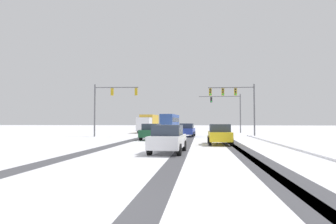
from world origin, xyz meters
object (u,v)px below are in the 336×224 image
(car_dark_green_second, at_px, (152,132))
(box_truck_delivery, at_px, (148,123))
(traffic_signal_near_left, at_px, (110,99))
(car_blue_lead, at_px, (187,130))
(car_white_fourth, at_px, (168,139))
(bus_oncoming, at_px, (170,121))
(traffic_signal_near_right, at_px, (236,98))
(traffic_signal_far_right, at_px, (228,106))
(car_yellow_cab_third, at_px, (220,134))

(car_dark_green_second, height_order, box_truck_delivery, box_truck_delivery)
(traffic_signal_near_left, xyz_separation_m, car_blue_lead, (9.54, 0.97, -3.81))
(car_white_fourth, relative_size, bus_oncoming, 0.38)
(car_blue_lead, bearing_deg, car_white_fourth, -90.68)
(car_blue_lead, bearing_deg, bus_oncoming, 101.18)
(traffic_signal_near_right, height_order, car_white_fourth, traffic_signal_near_right)
(traffic_signal_far_right, distance_m, traffic_signal_near_left, 21.00)
(bus_oncoming, bearing_deg, car_yellow_cab_third, -77.52)
(car_white_fourth, relative_size, box_truck_delivery, 0.56)
(traffic_signal_near_left, relative_size, traffic_signal_near_right, 1.00)
(box_truck_delivery, bearing_deg, car_white_fourth, -76.96)
(traffic_signal_near_left, distance_m, box_truck_delivery, 12.80)
(traffic_signal_near_right, xyz_separation_m, car_white_fourth, (-6.21, -18.95, -3.96))
(car_white_fourth, distance_m, bus_oncoming, 42.38)
(car_white_fourth, bearing_deg, bus_oncoming, 96.13)
(car_blue_lead, height_order, car_yellow_cab_third, same)
(bus_oncoming, bearing_deg, traffic_signal_near_right, -65.14)
(car_dark_green_second, xyz_separation_m, car_yellow_cab_third, (6.41, -5.19, 0.00))
(traffic_signal_near_left, distance_m, traffic_signal_near_right, 15.64)
(traffic_signal_near_left, relative_size, bus_oncoming, 0.59)
(car_white_fourth, bearing_deg, car_dark_green_second, 104.66)
(traffic_signal_near_left, bearing_deg, box_truck_delivery, 78.30)
(traffic_signal_near_right, relative_size, car_white_fourth, 1.56)
(traffic_signal_near_right, bearing_deg, car_blue_lead, -172.33)
(traffic_signal_far_right, height_order, car_yellow_cab_third, traffic_signal_far_right)
(traffic_signal_far_right, bearing_deg, car_dark_green_second, -116.28)
(traffic_signal_near_right, relative_size, car_yellow_cab_third, 1.58)
(car_dark_green_second, bearing_deg, box_truck_delivery, 101.98)
(car_blue_lead, bearing_deg, traffic_signal_far_right, 63.74)
(car_white_fourth, bearing_deg, traffic_signal_near_right, 71.84)
(car_blue_lead, relative_size, car_dark_green_second, 1.00)
(traffic_signal_near_left, xyz_separation_m, car_yellow_cab_third, (12.71, -10.78, -3.81))
(car_yellow_cab_third, xyz_separation_m, car_white_fourth, (-3.38, -6.39, 0.00))
(traffic_signal_far_right, height_order, bus_oncoming, traffic_signal_far_right)
(car_dark_green_second, bearing_deg, traffic_signal_far_right, 63.72)
(car_blue_lead, height_order, car_white_fourth, same)
(car_blue_lead, distance_m, bus_oncoming, 24.47)
(traffic_signal_near_right, bearing_deg, traffic_signal_near_left, -173.49)
(traffic_signal_far_right, xyz_separation_m, traffic_signal_near_right, (-0.32, -11.99, 0.30))
(traffic_signal_near_left, bearing_deg, car_white_fourth, -61.50)
(traffic_signal_near_left, xyz_separation_m, traffic_signal_near_right, (15.54, 1.77, 0.16))
(traffic_signal_near_left, relative_size, car_white_fourth, 1.56)
(traffic_signal_far_right, distance_m, car_blue_lead, 14.74)
(traffic_signal_near_right, relative_size, box_truck_delivery, 0.87)
(car_yellow_cab_third, bearing_deg, car_blue_lead, 105.09)
(box_truck_delivery, bearing_deg, car_dark_green_second, -78.02)
(traffic_signal_near_left, bearing_deg, car_yellow_cab_third, -40.32)
(box_truck_delivery, bearing_deg, traffic_signal_near_right, -38.66)
(traffic_signal_near_left, height_order, car_yellow_cab_third, traffic_signal_near_left)
(car_yellow_cab_third, bearing_deg, car_white_fourth, -117.91)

